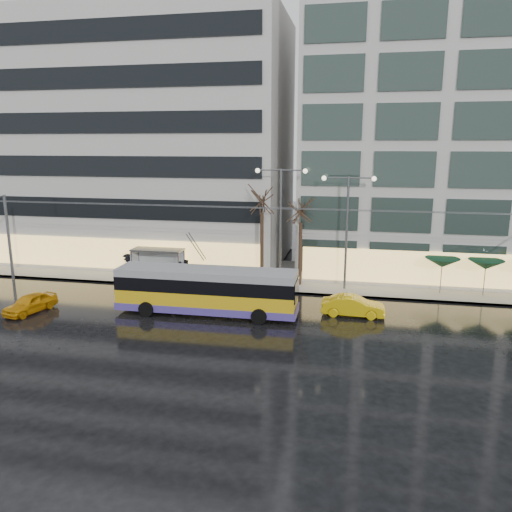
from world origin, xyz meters
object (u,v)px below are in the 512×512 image
(bus_shelter, at_px, (154,257))
(street_lamp_near, at_px, (281,211))
(taxi_a, at_px, (30,303))
(trolleybus, at_px, (207,292))

(bus_shelter, relative_size, street_lamp_near, 0.47)
(bus_shelter, xyz_separation_m, taxi_a, (-4.97, -9.28, -1.32))
(trolleybus, height_order, street_lamp_near, street_lamp_near)
(trolleybus, xyz_separation_m, bus_shelter, (-6.64, 7.22, 0.47))
(bus_shelter, height_order, taxi_a, bus_shelter)
(trolleybus, relative_size, bus_shelter, 2.84)
(trolleybus, bearing_deg, street_lamp_near, 62.95)
(taxi_a, bearing_deg, trolleybus, 23.34)
(bus_shelter, height_order, street_lamp_near, street_lamp_near)
(trolleybus, relative_size, street_lamp_near, 1.32)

